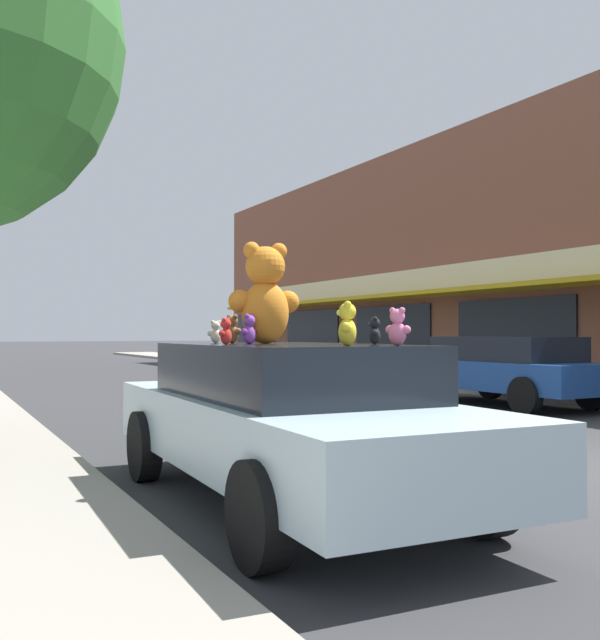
% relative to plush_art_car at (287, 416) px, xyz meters
% --- Properties ---
extents(plush_art_car, '(2.03, 4.82, 1.35)m').
position_rel_plush_art_car_xyz_m(plush_art_car, '(0.00, 0.00, 0.00)').
color(plush_art_car, '#ADC6D1').
rests_on(plush_art_car, ground_plane).
extents(teddy_bear_giant, '(0.66, 0.42, 0.89)m').
position_rel_plush_art_car_xyz_m(teddy_bear_giant, '(-0.07, 0.28, 1.04)').
color(teddy_bear_giant, orange).
rests_on(teddy_bear_giant, plush_art_car).
extents(teddy_bear_yellow, '(0.19, 0.24, 0.32)m').
position_rel_plush_art_car_xyz_m(teddy_bear_yellow, '(-0.04, -1.05, 0.76)').
color(teddy_bear_yellow, yellow).
rests_on(teddy_bear_yellow, plush_art_car).
extents(teddy_bear_cream, '(0.16, 0.10, 0.22)m').
position_rel_plush_art_car_xyz_m(teddy_bear_cream, '(-0.27, 0.97, 0.71)').
color(teddy_bear_cream, beige).
rests_on(teddy_bear_cream, plush_art_car).
extents(teddy_bear_pink, '(0.16, 0.21, 0.28)m').
position_rel_plush_art_car_xyz_m(teddy_bear_pink, '(0.37, -1.08, 0.75)').
color(teddy_bear_pink, pink).
rests_on(teddy_bear_pink, plush_art_car).
extents(teddy_bear_black, '(0.13, 0.17, 0.23)m').
position_rel_plush_art_car_xyz_m(teddy_bear_black, '(0.65, -0.35, 0.72)').
color(teddy_bear_black, black).
rests_on(teddy_bear_black, plush_art_car).
extents(teddy_bear_brown, '(0.15, 0.20, 0.26)m').
position_rel_plush_art_car_xyz_m(teddy_bear_brown, '(-0.25, 0.61, 0.74)').
color(teddy_bear_brown, olive).
rests_on(teddy_bear_brown, plush_art_car).
extents(teddy_bear_purple, '(0.19, 0.16, 0.26)m').
position_rel_plush_art_car_xyz_m(teddy_bear_purple, '(-0.28, 0.14, 0.73)').
color(teddy_bear_purple, purple).
rests_on(teddy_bear_purple, plush_art_car).
extents(teddy_bear_red, '(0.15, 0.14, 0.22)m').
position_rel_plush_art_car_xyz_m(teddy_bear_red, '(-0.56, -0.01, 0.71)').
color(teddy_bear_red, red).
rests_on(teddy_bear_red, plush_art_car).
extents(parked_car_far_center, '(1.88, 4.38, 1.37)m').
position_rel_plush_art_car_xyz_m(parked_car_far_center, '(7.46, 5.28, 0.03)').
color(parked_car_far_center, '#1E4793').
rests_on(parked_car_far_center, ground_plane).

